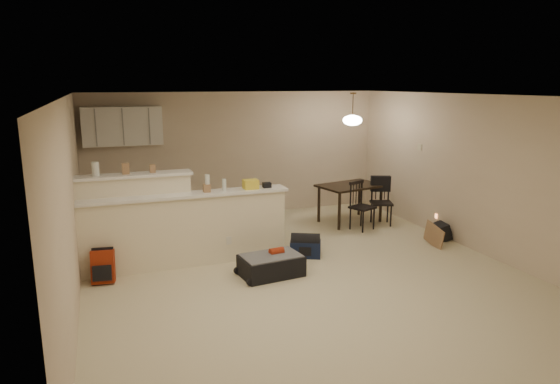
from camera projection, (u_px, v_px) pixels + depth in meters
name	position (u px, v px, depth m)	size (l,w,h in m)	color
room	(304.00, 188.00, 6.91)	(7.00, 7.02, 2.50)	beige
breakfast_bar	(168.00, 226.00, 7.35)	(3.08, 0.58, 1.39)	#F1E5C3
upper_cabinets	(122.00, 126.00, 9.07)	(1.40, 0.34, 0.70)	white
kitchen_counter	(139.00, 204.00, 9.33)	(1.80, 0.60, 0.90)	white
thermostat	(420.00, 147.00, 9.28)	(0.02, 0.12, 0.12)	beige
jar	(96.00, 169.00, 6.98)	(0.10, 0.10, 0.20)	silver
cereal_box	(126.00, 169.00, 7.12)	(0.10, 0.07, 0.16)	#98714E
small_box	(153.00, 169.00, 7.25)	(0.08, 0.06, 0.12)	#98714E
bottle_a	(207.00, 183.00, 7.35)	(0.07, 0.07, 0.26)	silver
bottle_b	(224.00, 185.00, 7.44)	(0.06, 0.06, 0.18)	silver
bag_lump	(251.00, 184.00, 7.58)	(0.22, 0.18, 0.14)	#98714E
pouch	(267.00, 185.00, 7.68)	(0.12, 0.10, 0.08)	#98714E
extra_item_x	(207.00, 188.00, 7.36)	(0.10, 0.10, 0.12)	#98714E
dining_table	(350.00, 189.00, 9.66)	(1.33, 1.02, 0.74)	black
pendant_lamp	(352.00, 120.00, 9.37)	(0.36, 0.36, 0.62)	brown
dining_chair_near	(362.00, 206.00, 9.20)	(0.39, 0.37, 0.90)	black
dining_chair_far	(381.00, 202.00, 9.52)	(0.39, 0.38, 0.90)	black
suitcase	(271.00, 266.00, 7.05)	(0.84, 0.55, 0.28)	black
red_backpack	(103.00, 267.00, 6.78)	(0.30, 0.19, 0.45)	#9A2911
navy_duffel	(305.00, 249.00, 7.81)	(0.47, 0.26, 0.26)	#131E3D
black_daypack	(441.00, 232.00, 8.66)	(0.32, 0.22, 0.28)	black
cardboard_sheet	(434.00, 236.00, 8.30)	(0.48, 0.02, 0.37)	#98714E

